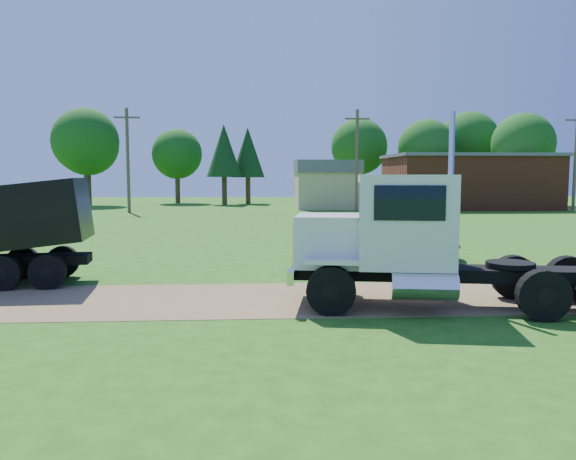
{
  "coord_description": "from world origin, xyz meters",
  "views": [
    {
      "loc": [
        -3.03,
        -14.57,
        3.26
      ],
      "look_at": [
        -2.03,
        2.36,
        1.6
      ],
      "focal_mm": 35.0,
      "sensor_mm": 36.0,
      "label": 1
    }
  ],
  "objects": [
    {
      "name": "orange_pickup",
      "position": [
        2.26,
        7.03,
        0.74
      ],
      "size": [
        5.83,
        4.03,
        1.48
      ],
      "primitive_type": "imported",
      "rotation": [
        0.0,
        0.0,
        1.25
      ],
      "color": "#BF3208",
      "rests_on": "ground"
    },
    {
      "name": "spectator_b",
      "position": [
        -1.17,
        4.32,
        0.82
      ],
      "size": [
        1.01,
        0.96,
        1.64
      ],
      "primitive_type": "imported",
      "rotation": [
        0.0,
        0.0,
        3.74
      ],
      "color": "#999999",
      "rests_on": "ground"
    },
    {
      "name": "ground",
      "position": [
        0.0,
        0.0,
        0.0
      ],
      "size": [
        140.0,
        140.0,
        0.0
      ],
      "primitive_type": "plane",
      "color": "#255713",
      "rests_on": "ground"
    },
    {
      "name": "white_semi_tractor",
      "position": [
        0.72,
        -1.0,
        1.66
      ],
      "size": [
        8.22,
        3.84,
        4.86
      ],
      "rotation": [
        0.0,
        0.0,
        -0.16
      ],
      "color": "black",
      "rests_on": "ground"
    },
    {
      "name": "utility_poles",
      "position": [
        6.0,
        35.0,
        4.71
      ],
      "size": [
        42.2,
        0.28,
        9.0
      ],
      "color": "#4A3E2A",
      "rests_on": "ground"
    },
    {
      "name": "dirt_track",
      "position": [
        0.0,
        0.0,
        0.01
      ],
      "size": [
        120.0,
        4.2,
        0.01
      ],
      "primitive_type": "cube",
      "color": "brown",
      "rests_on": "ground"
    },
    {
      "name": "tree_row",
      "position": [
        3.67,
        49.66,
        6.61
      ],
      "size": [
        54.16,
        14.82,
        11.01
      ],
      "color": "#382C17",
      "rests_on": "ground"
    },
    {
      "name": "brick_building",
      "position": [
        18.0,
        40.0,
        2.66
      ],
      "size": [
        15.4,
        10.4,
        5.3
      ],
      "color": "brown",
      "rests_on": "ground"
    },
    {
      "name": "tan_shed",
      "position": [
        4.0,
        40.0,
        2.42
      ],
      "size": [
        6.2,
        5.4,
        4.7
      ],
      "color": "tan",
      "rests_on": "ground"
    }
  ]
}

